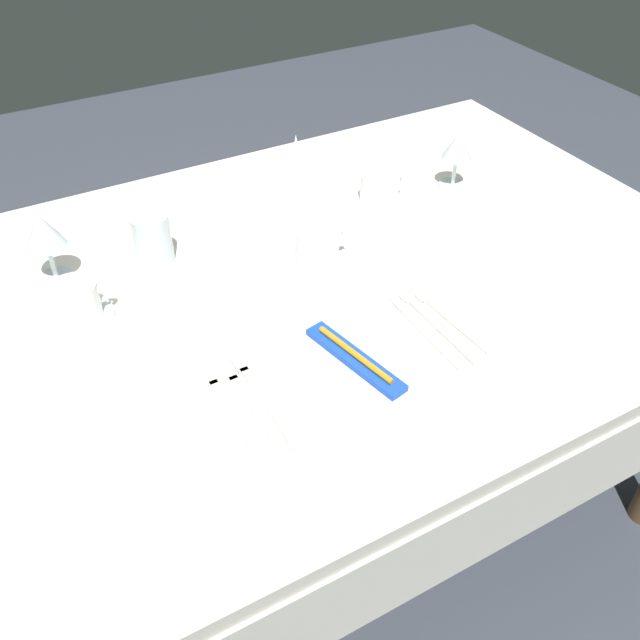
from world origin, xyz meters
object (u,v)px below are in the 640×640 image
at_px(fork_inner, 248,399).
at_px(wine_glass_right, 43,233).
at_px(fork_outer, 262,396).
at_px(fork_salad, 229,408).
at_px(coffee_cup_far, 380,187).
at_px(dinner_knife, 427,332).
at_px(spoon_dessert, 443,313).
at_px(wine_glass_left, 457,149).
at_px(drink_tumbler, 152,239).
at_px(toothbrush_package, 355,358).
at_px(dinner_plate, 355,366).
at_px(napkin_folded, 297,169).
at_px(coffee_cup_right, 76,301).
at_px(coffee_cup_left, 318,245).
at_px(spoon_soup, 428,317).

distance_m(fork_inner, wine_glass_right, 0.53).
distance_m(fork_outer, fork_inner, 0.02).
height_order(fork_salad, coffee_cup_far, coffee_cup_far).
relative_size(dinner_knife, spoon_dessert, 1.06).
xyz_separation_m(wine_glass_left, drink_tumbler, (-0.71, 0.04, -0.04)).
xyz_separation_m(fork_outer, drink_tumbler, (-0.03, 0.45, 0.05)).
xyz_separation_m(spoon_dessert, wine_glass_right, (-0.60, 0.46, 0.10)).
bearing_deg(toothbrush_package, fork_inner, 173.50).
relative_size(dinner_plate, wine_glass_left, 1.93).
bearing_deg(wine_glass_left, fork_outer, -149.62).
bearing_deg(dinner_knife, fork_inner, 179.25).
bearing_deg(toothbrush_package, napkin_folded, 72.44).
distance_m(coffee_cup_far, drink_tumbler, 0.52).
relative_size(coffee_cup_far, wine_glass_left, 0.81).
bearing_deg(coffee_cup_right, coffee_cup_far, 6.85).
xyz_separation_m(toothbrush_package, wine_glass_left, (0.53, 0.42, 0.07)).
height_order(coffee_cup_far, wine_glass_left, wine_glass_left).
relative_size(coffee_cup_left, drink_tumbler, 1.05).
relative_size(spoon_soup, coffee_cup_right, 2.12).
bearing_deg(coffee_cup_far, fork_inner, -140.99).
bearing_deg(fork_outer, drink_tumbler, 93.29).
relative_size(toothbrush_package, spoon_dessert, 1.05).
height_order(dinner_plate, dinner_knife, dinner_plate).
height_order(dinner_plate, drink_tumbler, drink_tumbler).
xyz_separation_m(fork_inner, coffee_cup_left, (0.28, 0.28, 0.04)).
xyz_separation_m(coffee_cup_far, drink_tumbler, (-0.52, 0.03, 0.01)).
bearing_deg(wine_glass_left, drink_tumbler, 176.44).
distance_m(fork_inner, wine_glass_left, 0.82).
bearing_deg(fork_outer, coffee_cup_right, 121.46).
bearing_deg(dinner_plate, wine_glass_left, 38.75).
xyz_separation_m(toothbrush_package, fork_outer, (-0.16, 0.02, -0.02)).
relative_size(coffee_cup_right, wine_glass_left, 0.80).
relative_size(fork_outer, wine_glass_left, 1.70).
height_order(spoon_soup, spoon_dessert, same).
height_order(coffee_cup_left, coffee_cup_right, coffee_cup_left).
height_order(fork_inner, coffee_cup_far, coffee_cup_far).
bearing_deg(dinner_plate, coffee_cup_right, 136.22).
relative_size(dinner_plate, spoon_soup, 1.14).
bearing_deg(fork_inner, dinner_knife, -0.75).
distance_m(fork_inner, spoon_soup, 0.37).
height_order(fork_outer, fork_salad, same).
xyz_separation_m(fork_outer, coffee_cup_far, (0.49, 0.42, 0.04)).
bearing_deg(napkin_folded, spoon_soup, -87.81).
distance_m(dinner_knife, drink_tumbler, 0.57).
bearing_deg(wine_glass_right, dinner_plate, -52.95).
xyz_separation_m(fork_outer, coffee_cup_right, (-0.21, 0.34, 0.04)).
bearing_deg(spoon_soup, toothbrush_package, -164.69).
relative_size(fork_outer, coffee_cup_right, 2.14).
bearing_deg(wine_glass_right, fork_outer, -65.94).
bearing_deg(toothbrush_package, drink_tumbler, 112.10).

